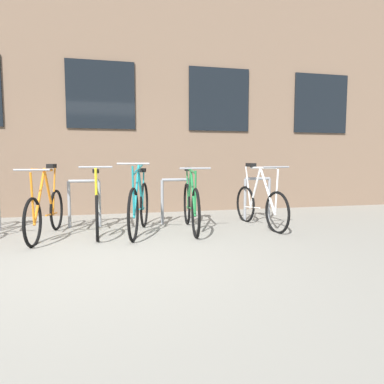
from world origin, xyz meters
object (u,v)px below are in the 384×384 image
at_px(bicycle_teal, 139,206).
at_px(bicycle_orange, 46,211).
at_px(bicycle_white, 260,204).
at_px(bicycle_green, 191,205).
at_px(bicycle_yellow, 97,208).

height_order(bicycle_teal, bicycle_orange, bicycle_teal).
xyz_separation_m(bicycle_white, bicycle_orange, (-3.27, 0.00, -0.00)).
xyz_separation_m(bicycle_orange, bicycle_green, (2.12, 0.00, 0.02)).
bearing_deg(bicycle_teal, bicycle_green, 1.80).
xyz_separation_m(bicycle_white, bicycle_yellow, (-2.58, 0.12, -0.01)).
bearing_deg(bicycle_teal, bicycle_yellow, 167.54).
bearing_deg(bicycle_green, bicycle_yellow, 175.49).
relative_size(bicycle_white, bicycle_teal, 0.95).
distance_m(bicycle_teal, bicycle_green, 0.80).
distance_m(bicycle_orange, bicycle_green, 2.12).
relative_size(bicycle_teal, bicycle_green, 0.98).
bearing_deg(bicycle_white, bicycle_yellow, 177.40).
distance_m(bicycle_yellow, bicycle_green, 1.43).
bearing_deg(bicycle_orange, bicycle_white, -0.01).
xyz_separation_m(bicycle_teal, bicycle_yellow, (-0.62, 0.14, -0.03)).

